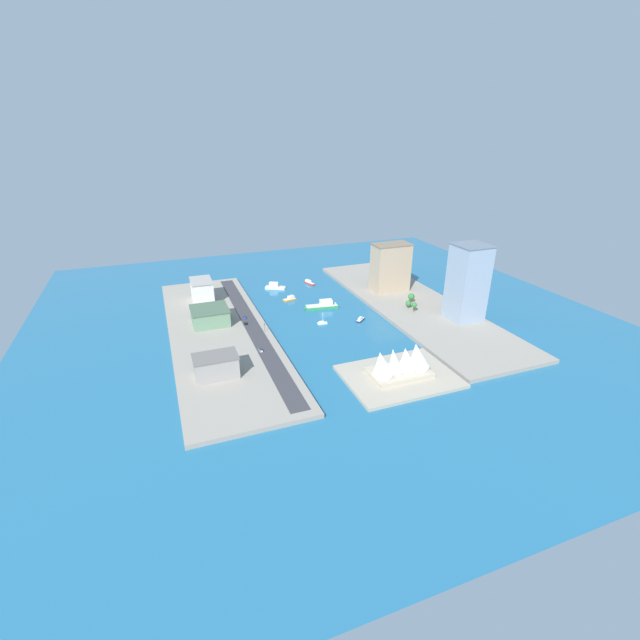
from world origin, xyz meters
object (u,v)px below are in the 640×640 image
Objects in this scene: hotel_broad_white at (202,290)px; suv_black at (246,323)px; ferry_green_doubledeck at (323,305)px; carpark_squat_concrete at (216,366)px; apartment_midrise_tan at (390,267)px; tower_tall_glass at (467,283)px; ferry_white_commuter at (275,286)px; patrol_launch_navy at (361,320)px; terminal_long_green at (210,316)px; tugboat_red at (309,282)px; hatchback_blue at (245,317)px; sedan_silver at (261,350)px; water_taxi_orange at (290,299)px; sailboat_small_white at (322,323)px; opera_landmark at (401,362)px; traffic_light_waterfront at (265,326)px.

suv_black is at bearing 111.25° from hotel_broad_white.
carpark_squat_concrete is at bearing 39.91° from ferry_green_doubledeck.
tower_tall_glass reaches higher than apartment_midrise_tan.
ferry_white_commuter is 88.31m from suv_black.
patrol_launch_navy is 0.35× the size of terminal_long_green.
apartment_midrise_tan is 9.37× the size of suv_black.
hatchback_blue reaches higher than tugboat_red.
tugboat_red is (-10.33, -62.69, -1.04)m from ferry_green_doubledeck.
suv_black is at bearing 11.51° from apartment_midrise_tan.
sedan_silver is (86.56, 27.49, 2.64)m from patrol_launch_navy.
suv_black is (86.79, -19.70, 2.64)m from patrol_launch_navy.
tower_tall_glass is (-111.95, 92.05, 30.58)m from water_taxi_orange.
carpark_squat_concrete is at bearing 5.71° from tower_tall_glass.
sailboat_small_white is at bearing 136.78° from hotel_broad_white.
opera_landmark is (15.15, 85.38, 9.78)m from patrol_launch_navy.
hatchback_blue is (55.16, -25.17, 2.81)m from sailboat_small_white.
opera_landmark is at bearing 63.34° from apartment_midrise_tan.
terminal_long_green is 27.36m from suv_black.
sedan_silver reaches higher than water_taxi_orange.
patrol_launch_navy is 128.16m from carpark_squat_concrete.
carpark_squat_concrete is 5.67× the size of suv_black.
tower_tall_glass is at bearing 149.13° from hotel_broad_white.
carpark_squat_concrete is 0.64× the size of opera_landmark.
carpark_squat_concrete reaches higher than tugboat_red.
apartment_midrise_tan reaches higher than patrol_launch_navy.
tower_tall_glass is 155.26m from traffic_light_waterfront.
ferry_green_doubledeck is 0.51× the size of tower_tall_glass.
tower_tall_glass is at bearing 159.41° from hatchback_blue.
opera_landmark is at bearing 160.30° from carpark_squat_concrete.
ferry_green_doubledeck is at bearing -177.34° from terminal_long_green.
ferry_white_commuter is 105.35m from patrol_launch_navy.
carpark_squat_concrete reaches higher than traffic_light_waterfront.
sedan_silver is 58.02m from hatchback_blue.
traffic_light_waterfront is at bearing 139.46° from terminal_long_green.
hotel_broad_white reaches higher than ferry_green_doubledeck.
hotel_broad_white reaches higher than water_taxi_orange.
sedan_silver reaches higher than suv_black.
sailboat_small_white is 60.70m from hatchback_blue.
tower_tall_glass is 12.06× the size of hatchback_blue.
ferry_green_doubledeck is 74.31m from apartment_midrise_tan.
tugboat_red is at bearing -92.30° from opera_landmark.
sailboat_small_white reaches higher than water_taxi_orange.
carpark_squat_concrete is (80.12, 111.27, 8.14)m from water_taxi_orange.
water_taxi_orange is at bearing -53.75° from ferry_green_doubledeck.
traffic_light_waterfront is (-8.85, 29.10, 3.42)m from hatchback_blue.
ferry_green_doubledeck is at bearing -62.89° from patrol_launch_navy.
ferry_white_commuter is 0.66× the size of ferry_green_doubledeck.
water_taxi_orange is at bearing -138.38° from suv_black.
terminal_long_green reaches higher than suv_black.
hotel_broad_white is (-0.51, -49.88, 3.21)m from terminal_long_green.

